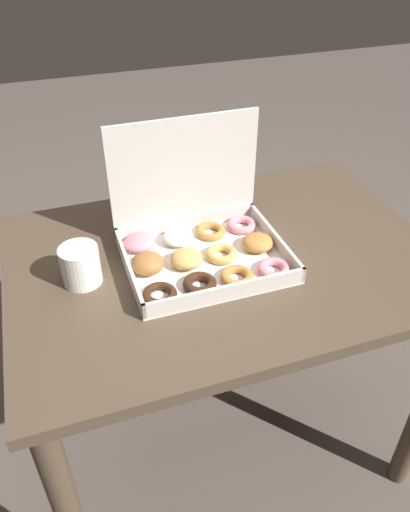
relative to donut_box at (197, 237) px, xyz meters
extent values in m
plane|color=#564C44|center=(0.06, -0.03, -0.78)|extent=(8.00, 8.00, 0.00)
cube|color=#4C3D2D|center=(0.06, -0.03, -0.06)|extent=(1.02, 0.71, 0.03)
cylinder|color=#4C3D2D|center=(-0.40, 0.28, -0.43)|extent=(0.06, 0.06, 0.70)
cylinder|color=#4C3D2D|center=(0.52, 0.28, -0.43)|extent=(0.06, 0.06, 0.70)
cube|color=silver|center=(0.01, -0.04, -0.05)|extent=(0.37, 0.29, 0.01)
cube|color=beige|center=(0.01, -0.18, -0.03)|extent=(0.37, 0.01, 0.04)
cube|color=beige|center=(0.01, 0.11, -0.03)|extent=(0.37, 0.01, 0.04)
cube|color=beige|center=(-0.17, -0.04, -0.03)|extent=(0.01, 0.29, 0.04)
cube|color=beige|center=(0.19, -0.04, -0.03)|extent=(0.01, 0.29, 0.04)
cube|color=beige|center=(0.01, 0.12, 0.12)|extent=(0.37, 0.01, 0.26)
torus|color=#381E11|center=(-0.13, -0.13, -0.03)|extent=(0.07, 0.07, 0.02)
torus|color=#381E11|center=(-0.04, -0.13, -0.03)|extent=(0.07, 0.07, 0.02)
torus|color=#B77A38|center=(0.05, -0.13, -0.03)|extent=(0.07, 0.07, 0.02)
torus|color=pink|center=(0.14, -0.13, -0.03)|extent=(0.07, 0.07, 0.02)
ellipsoid|color=#9E6633|center=(-0.13, -0.03, -0.02)|extent=(0.07, 0.07, 0.04)
ellipsoid|color=tan|center=(-0.04, -0.04, -0.02)|extent=(0.07, 0.07, 0.04)
torus|color=tan|center=(0.05, -0.04, -0.03)|extent=(0.07, 0.07, 0.02)
ellipsoid|color=#B77A38|center=(0.14, -0.03, -0.03)|extent=(0.07, 0.07, 0.04)
ellipsoid|color=pink|center=(-0.13, 0.06, -0.03)|extent=(0.07, 0.07, 0.04)
ellipsoid|color=white|center=(-0.03, 0.05, -0.03)|extent=(0.07, 0.07, 0.03)
torus|color=#B77A38|center=(0.06, 0.06, -0.03)|extent=(0.07, 0.07, 0.02)
torus|color=pink|center=(0.14, 0.06, -0.03)|extent=(0.07, 0.07, 0.02)
cylinder|color=white|center=(-0.27, -0.01, 0.00)|extent=(0.09, 0.09, 0.09)
cylinder|color=black|center=(-0.27, -0.01, 0.04)|extent=(0.07, 0.07, 0.01)
camera|label=1|loc=(-0.30, -0.92, 0.66)|focal=35.00mm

